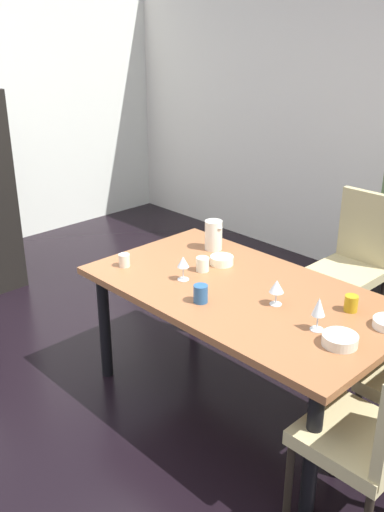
{
  "coord_description": "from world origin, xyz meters",
  "views": [
    {
      "loc": [
        2.39,
        -1.55,
        2.12
      ],
      "look_at": [
        0.23,
        0.53,
        0.85
      ],
      "focal_mm": 40.0,
      "sensor_mm": 36.0,
      "label": 1
    }
  ],
  "objects_px": {
    "chair_right_near": "(374,434)",
    "serving_bowl_right": "(222,260)",
    "wine_glass_center": "(319,308)",
    "cup_rear": "(124,260)",
    "cup_south": "(201,294)",
    "pitcher_east": "(214,235)",
    "chair_head_far": "(355,257)",
    "serving_bowl_left": "(340,340)",
    "dining_table": "(241,303)",
    "cup_west": "(351,303)",
    "cup_north": "(203,264)",
    "wine_glass_corner": "(277,287)",
    "wine_glass_front": "(183,263)"
  },
  "relations": [
    {
      "from": "chair_right_near",
      "to": "serving_bowl_right",
      "type": "height_order",
      "value": "chair_right_near"
    },
    {
      "from": "wine_glass_center",
      "to": "cup_rear",
      "type": "height_order",
      "value": "wine_glass_center"
    },
    {
      "from": "cup_south",
      "to": "pitcher_east",
      "type": "xyz_separation_m",
      "value": [
        -0.46,
        0.57,
        0.05
      ]
    },
    {
      "from": "cup_south",
      "to": "chair_head_far",
      "type": "bearing_deg",
      "value": 90.07
    },
    {
      "from": "serving_bowl_right",
      "to": "cup_south",
      "type": "xyz_separation_m",
      "value": [
        0.26,
        -0.43,
        0.02
      ]
    },
    {
      "from": "cup_south",
      "to": "pitcher_east",
      "type": "relative_size",
      "value": 0.5
    },
    {
      "from": "serving_bowl_left",
      "to": "cup_south",
      "type": "xyz_separation_m",
      "value": [
        -0.73,
        -0.16,
        0.02
      ]
    },
    {
      "from": "dining_table",
      "to": "cup_south",
      "type": "relative_size",
      "value": 18.36
    },
    {
      "from": "cup_west",
      "to": "cup_north",
      "type": "bearing_deg",
      "value": -167.51
    },
    {
      "from": "chair_head_far",
      "to": "pitcher_east",
      "type": "height_order",
      "value": "chair_head_far"
    },
    {
      "from": "dining_table",
      "to": "cup_north",
      "type": "bearing_deg",
      "value": 177.12
    },
    {
      "from": "chair_right_near",
      "to": "wine_glass_center",
      "type": "bearing_deg",
      "value": 65.74
    },
    {
      "from": "chair_head_far",
      "to": "cup_west",
      "type": "relative_size",
      "value": 11.92
    },
    {
      "from": "cup_west",
      "to": "wine_glass_center",
      "type": "bearing_deg",
      "value": -91.67
    },
    {
      "from": "dining_table",
      "to": "chair_right_near",
      "type": "xyz_separation_m",
      "value": [
        0.98,
        -0.27,
        -0.14
      ]
    },
    {
      "from": "wine_glass_corner",
      "to": "cup_south",
      "type": "height_order",
      "value": "wine_glass_corner"
    },
    {
      "from": "wine_glass_corner",
      "to": "cup_south",
      "type": "xyz_separation_m",
      "value": [
        -0.29,
        -0.26,
        -0.05
      ]
    },
    {
      "from": "wine_glass_corner",
      "to": "pitcher_east",
      "type": "bearing_deg",
      "value": 157.3
    },
    {
      "from": "chair_head_far",
      "to": "wine_glass_corner",
      "type": "relative_size",
      "value": 7.25
    },
    {
      "from": "serving_bowl_right",
      "to": "cup_south",
      "type": "height_order",
      "value": "cup_south"
    },
    {
      "from": "dining_table",
      "to": "chair_right_near",
      "type": "distance_m",
      "value": 1.03
    },
    {
      "from": "chair_head_far",
      "to": "cup_rear",
      "type": "distance_m",
      "value": 1.69
    },
    {
      "from": "serving_bowl_left",
      "to": "wine_glass_corner",
      "type": "bearing_deg",
      "value": 167.21
    },
    {
      "from": "dining_table",
      "to": "wine_glass_front",
      "type": "height_order",
      "value": "wine_glass_front"
    },
    {
      "from": "wine_glass_corner",
      "to": "cup_west",
      "type": "xyz_separation_m",
      "value": [
        0.3,
        0.22,
        -0.06
      ]
    },
    {
      "from": "pitcher_east",
      "to": "chair_head_far",
      "type": "bearing_deg",
      "value": 64.59
    },
    {
      "from": "cup_south",
      "to": "cup_west",
      "type": "relative_size",
      "value": 1.13
    },
    {
      "from": "chair_right_near",
      "to": "wine_glass_front",
      "type": "height_order",
      "value": "chair_right_near"
    },
    {
      "from": "wine_glass_corner",
      "to": "pitcher_east",
      "type": "distance_m",
      "value": 0.81
    },
    {
      "from": "cup_rear",
      "to": "pitcher_east",
      "type": "relative_size",
      "value": 0.4
    },
    {
      "from": "cup_north",
      "to": "cup_west",
      "type": "xyz_separation_m",
      "value": [
        0.86,
        0.19,
        0.0
      ]
    },
    {
      "from": "wine_glass_front",
      "to": "cup_south",
      "type": "xyz_separation_m",
      "value": [
        0.26,
        -0.12,
        -0.06
      ]
    },
    {
      "from": "chair_right_near",
      "to": "cup_south",
      "type": "relative_size",
      "value": 9.72
    },
    {
      "from": "chair_head_far",
      "to": "wine_glass_center",
      "type": "relative_size",
      "value": 5.92
    },
    {
      "from": "chair_right_near",
      "to": "cup_rear",
      "type": "xyz_separation_m",
      "value": [
        -1.67,
        0.0,
        0.27
      ]
    },
    {
      "from": "pitcher_east",
      "to": "cup_west",
      "type": "bearing_deg",
      "value": -5.23
    },
    {
      "from": "chair_right_near",
      "to": "cup_south",
      "type": "height_order",
      "value": "chair_right_near"
    },
    {
      "from": "dining_table",
      "to": "cup_west",
      "type": "height_order",
      "value": "cup_west"
    },
    {
      "from": "serving_bowl_right",
      "to": "cup_rear",
      "type": "height_order",
      "value": "cup_rear"
    },
    {
      "from": "wine_glass_center",
      "to": "cup_north",
      "type": "bearing_deg",
      "value": 174.07
    },
    {
      "from": "chair_right_near",
      "to": "serving_bowl_right",
      "type": "distance_m",
      "value": 1.38
    },
    {
      "from": "dining_table",
      "to": "wine_glass_center",
      "type": "distance_m",
      "value": 0.58
    },
    {
      "from": "cup_north",
      "to": "cup_rear",
      "type": "height_order",
      "value": "cup_north"
    },
    {
      "from": "wine_glass_front",
      "to": "wine_glass_corner",
      "type": "height_order",
      "value": "wine_glass_front"
    },
    {
      "from": "cup_north",
      "to": "chair_right_near",
      "type": "bearing_deg",
      "value": -12.55
    },
    {
      "from": "wine_glass_center",
      "to": "wine_glass_corner",
      "type": "bearing_deg",
      "value": 167.98
    },
    {
      "from": "serving_bowl_right",
      "to": "pitcher_east",
      "type": "bearing_deg",
      "value": 145.77
    },
    {
      "from": "wine_glass_front",
      "to": "wine_glass_corner",
      "type": "bearing_deg",
      "value": 14.17
    },
    {
      "from": "serving_bowl_right",
      "to": "cup_west",
      "type": "xyz_separation_m",
      "value": [
        0.85,
        0.04,
        0.02
      ]
    },
    {
      "from": "chair_right_near",
      "to": "serving_bowl_left",
      "type": "height_order",
      "value": "chair_right_near"
    }
  ]
}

